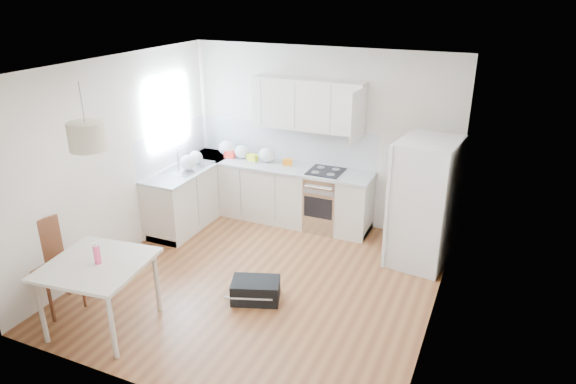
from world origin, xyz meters
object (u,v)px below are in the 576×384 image
(gym_bag, at_px, (256,290))
(refrigerator, at_px, (425,203))
(dining_chair, at_px, (55,268))
(dining_table, at_px, (98,270))

(gym_bag, bearing_deg, refrigerator, 27.31)
(refrigerator, distance_m, gym_bag, 2.49)
(refrigerator, relative_size, gym_bag, 3.04)
(refrigerator, height_order, dining_chair, refrigerator)
(refrigerator, height_order, gym_bag, refrigerator)
(refrigerator, xyz_separation_m, dining_table, (-2.93, -2.86, -0.15))
(gym_bag, bearing_deg, dining_table, -159.14)
(dining_chair, bearing_deg, gym_bag, 44.97)
(dining_table, bearing_deg, dining_chair, 168.43)
(dining_table, bearing_deg, refrigerator, 37.72)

